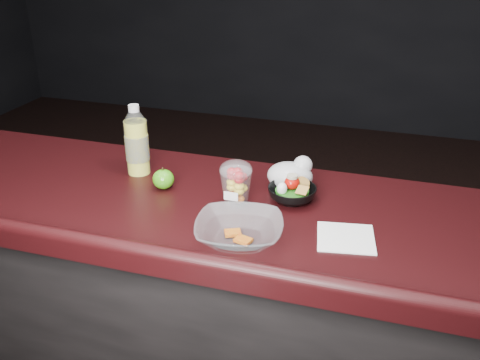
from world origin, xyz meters
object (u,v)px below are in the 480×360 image
lemonade_bottle (137,145)px  fruit_cup (236,182)px  green_apple (163,179)px  takeout_bowl (239,231)px  snack_bowl (292,193)px

lemonade_bottle → fruit_cup: 0.42m
lemonade_bottle → green_apple: lemonade_bottle is taller
takeout_bowl → snack_bowl: bearing=72.3°
green_apple → snack_bowl: (0.43, 0.04, -0.00)m
lemonade_bottle → snack_bowl: lemonade_bottle is taller
fruit_cup → snack_bowl: bearing=23.8°
fruit_cup → snack_bowl: fruit_cup is taller
fruit_cup → takeout_bowl: fruit_cup is taller
takeout_bowl → green_apple: bearing=144.8°
lemonade_bottle → green_apple: bearing=-33.1°
green_apple → takeout_bowl: bearing=-35.2°
fruit_cup → green_apple: fruit_cup is taller
green_apple → snack_bowl: snack_bowl is taller
lemonade_bottle → snack_bowl: 0.58m
green_apple → lemonade_bottle: bearing=146.9°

